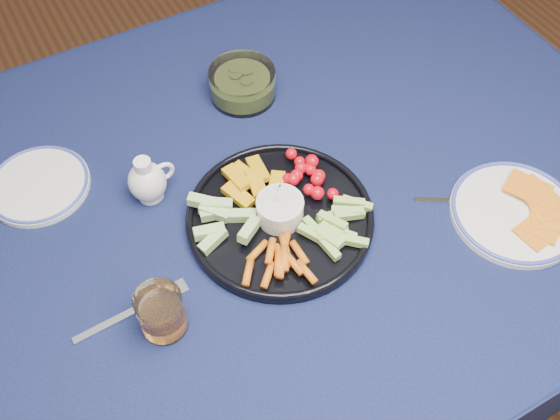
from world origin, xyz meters
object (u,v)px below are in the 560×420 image
crudite_platter (279,216)px  side_plate_extra (39,185)px  creamer_pitcher (148,181)px  juice_tumbler (162,314)px  dining_table (214,239)px  cheese_plate (515,211)px  pickle_bowl (243,85)px

crudite_platter → side_plate_extra: size_ratio=1.78×
creamer_pitcher → side_plate_extra: (-0.17, 0.11, -0.03)m
creamer_pitcher → juice_tumbler: (-0.08, -0.24, -0.00)m
juice_tumbler → side_plate_extra: 0.37m
dining_table → crudite_platter: size_ratio=5.20×
dining_table → juice_tumbler: (-0.15, -0.16, 0.12)m
creamer_pitcher → side_plate_extra: bearing=146.3°
dining_table → creamer_pitcher: 0.17m
crudite_platter → cheese_plate: bearing=-26.8°
pickle_bowl → juice_tumbler: juice_tumbler is taller
dining_table → cheese_plate: cheese_plate is taller
crudite_platter → creamer_pitcher: 0.23m
side_plate_extra → cheese_plate: bearing=-33.0°
pickle_bowl → side_plate_extra: 0.43m
crudite_platter → juice_tumbler: (-0.24, -0.08, 0.02)m
cheese_plate → side_plate_extra: cheese_plate is taller
crudite_platter → juice_tumbler: size_ratio=3.80×
crudite_platter → juice_tumbler: 0.26m
crudite_platter → side_plate_extra: bearing=141.2°
creamer_pitcher → juice_tumbler: creamer_pitcher is taller
creamer_pitcher → cheese_plate: creamer_pitcher is taller
crudite_platter → cheese_plate: (0.36, -0.18, -0.01)m
juice_tumbler → side_plate_extra: bearing=104.6°
crudite_platter → juice_tumbler: bearing=-161.1°
creamer_pitcher → side_plate_extra: 0.21m
pickle_bowl → cheese_plate: 0.56m
creamer_pitcher → cheese_plate: size_ratio=0.42×
dining_table → side_plate_extra: side_plate_extra is taller
dining_table → side_plate_extra: size_ratio=9.28×
creamer_pitcher → side_plate_extra: size_ratio=0.52×
dining_table → crudite_platter: 0.16m
dining_table → pickle_bowl: 0.31m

